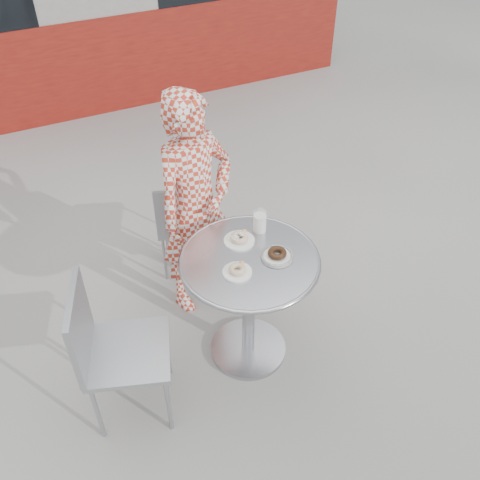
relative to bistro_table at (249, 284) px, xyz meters
name	(u,v)px	position (x,y,z in m)	size (l,w,h in m)	color
ground	(243,352)	(-0.04, 0.00, -0.60)	(60.00, 60.00, 0.00)	#A29F9A
bistro_table	(249,284)	(0.00, 0.00, 0.00)	(0.79, 0.79, 0.79)	#B8B8BD
chair_far	(187,239)	(-0.04, 0.92, -0.36)	(0.49, 0.49, 0.79)	#989A9F
chair_left	(130,374)	(-0.76, -0.06, -0.32)	(0.56, 0.56, 0.92)	#989A9F
seated_person	(196,207)	(-0.07, 0.59, 0.17)	(0.56, 0.37, 1.53)	#B22D1B
plate_far	(239,239)	(0.02, 0.16, 0.21)	(0.18, 0.18, 0.05)	white
plate_near	(237,270)	(-0.11, -0.07, 0.21)	(0.16, 0.16, 0.04)	white
plate_checker	(277,255)	(0.14, -0.05, 0.21)	(0.18, 0.18, 0.05)	white
milk_cup	(260,222)	(0.16, 0.20, 0.25)	(0.08, 0.08, 0.13)	white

